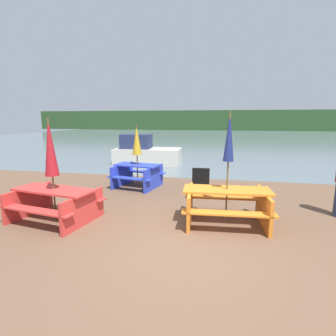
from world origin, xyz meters
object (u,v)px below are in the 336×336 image
Objects in this scene: umbrella_gold at (137,140)px; umbrella_navy at (229,138)px; picnic_table_orange at (226,203)px; signboard at (201,180)px; picnic_table_red at (55,201)px; picnic_table_blue at (138,174)px; umbrella_crimson at (50,148)px; boat at (145,153)px.

umbrella_navy is (2.91, -2.65, 0.30)m from umbrella_gold.
signboard is (-0.76, 2.56, -0.10)m from picnic_table_orange.
umbrella_gold is (0.94, 3.23, 1.14)m from picnic_table_red.
umbrella_navy is (2.91, -2.65, 1.44)m from picnic_table_blue.
picnic_table_orange is 0.80× the size of umbrella_navy.
picnic_table_orange and picnic_table_blue have the same top height.
umbrella_gold is 0.90× the size of umbrella_crimson.
signboard is (3.10, 3.14, -1.30)m from umbrella_crimson.
umbrella_crimson reaches higher than picnic_table_blue.
picnic_table_orange is at bearing -73.53° from signboard.
umbrella_crimson is at bearing -134.58° from signboard.
umbrella_crimson is at bearing -171.43° from picnic_table_orange.
umbrella_navy is 8.55m from boat.
picnic_table_red is at bearing -171.43° from umbrella_navy.
boat is at bearing 103.06° from umbrella_gold.
umbrella_crimson reaches higher than signboard.
boat is at bearing 91.19° from umbrella_crimson.
picnic_table_orange is 2.63× the size of signboard.
umbrella_gold is at bearing 137.73° from picnic_table_orange.
umbrella_navy is at bearing -73.53° from signboard.
umbrella_crimson is 4.60m from signboard.
picnic_table_blue is 3.58m from umbrella_crimson.
signboard is at bearing -2.29° from picnic_table_blue.
umbrella_crimson reaches higher than picnic_table_red.
boat is (-4.02, 7.42, -1.34)m from umbrella_navy.
umbrella_gold is 0.61× the size of boat.
boat is (-1.11, 4.77, -1.03)m from umbrella_gold.
umbrella_crimson is 3.10× the size of signboard.
umbrella_crimson reaches higher than boat.
signboard reaches higher than picnic_table_red.
picnic_table_orange is 1.13× the size of picnic_table_blue.
picnic_table_red is 3.55m from umbrella_gold.
boat is (-1.11, 4.77, 0.10)m from picnic_table_blue.
umbrella_gold is (-2.91, 2.65, 1.12)m from picnic_table_orange.
umbrella_gold reaches higher than picnic_table_orange.
umbrella_gold is at bearing 177.71° from signboard.
umbrella_navy is (-0.00, 0.00, 1.42)m from picnic_table_orange.
picnic_table_blue is at bearing 137.73° from umbrella_navy.
boat is at bearing 118.45° from picnic_table_orange.
signboard is at bearing 45.42° from umbrella_crimson.
umbrella_gold is 0.85× the size of umbrella_navy.
picnic_table_orange reaches higher than picnic_table_red.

